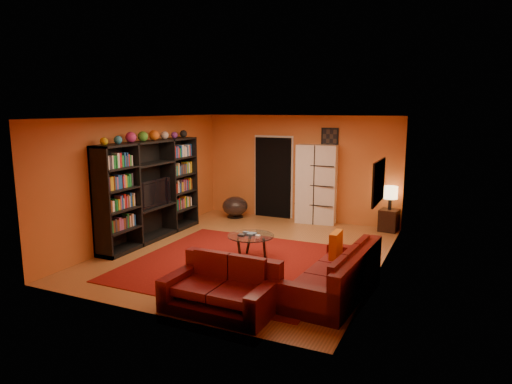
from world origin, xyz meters
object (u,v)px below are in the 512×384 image
at_px(coffee_table, 251,238).
at_px(table_lamp, 390,193).
at_px(storage_cabinet, 316,184).
at_px(bowl_chair, 235,206).
at_px(entertainment_unit, 151,191).
at_px(loveseat, 224,288).
at_px(tv, 151,193).
at_px(side_table, 389,220).
at_px(sofa, 340,277).

xyz_separation_m(coffee_table, table_lamp, (2.05, 3.06, 0.49)).
relative_size(storage_cabinet, bowl_chair, 2.92).
height_order(entertainment_unit, loveseat, entertainment_unit).
relative_size(entertainment_unit, loveseat, 1.95).
bearing_deg(table_lamp, loveseat, -105.94).
distance_m(loveseat, coffee_table, 2.19).
bearing_deg(entertainment_unit, coffee_table, -7.04).
xyz_separation_m(loveseat, coffee_table, (-0.57, 2.11, 0.11)).
bearing_deg(storage_cabinet, bowl_chair, -176.57).
bearing_deg(tv, loveseat, -128.07).
height_order(tv, coffee_table, tv).
relative_size(bowl_chair, side_table, 1.31).
bearing_deg(tv, bowl_chair, -14.87).
bearing_deg(storage_cabinet, sofa, -73.79).
height_order(loveseat, side_table, loveseat).
xyz_separation_m(entertainment_unit, sofa, (4.41, -1.29, -0.76)).
relative_size(coffee_table, table_lamp, 1.62).
xyz_separation_m(loveseat, bowl_chair, (-2.33, 4.89, 0.00)).
relative_size(loveseat, table_lamp, 2.87).
xyz_separation_m(tv, loveseat, (3.00, -2.35, -0.73)).
distance_m(storage_cabinet, table_lamp, 1.75).
distance_m(storage_cabinet, side_table, 1.89).
xyz_separation_m(storage_cabinet, bowl_chair, (-2.05, -0.33, -0.67)).
bearing_deg(sofa, tv, 168.17).
bearing_deg(bowl_chair, tv, -104.87).
bearing_deg(bowl_chair, coffee_table, -57.74).
xyz_separation_m(coffee_table, bowl_chair, (-1.76, 2.78, -0.11)).
bearing_deg(loveseat, coffee_table, 16.33).
distance_m(coffee_table, storage_cabinet, 3.17).
height_order(entertainment_unit, storage_cabinet, entertainment_unit).
distance_m(tv, table_lamp, 5.29).
distance_m(sofa, table_lamp, 4.09).
relative_size(entertainment_unit, sofa, 1.35).
height_order(loveseat, table_lamp, table_lamp).
xyz_separation_m(tv, bowl_chair, (0.67, 2.54, -0.73)).
distance_m(loveseat, table_lamp, 5.41).
relative_size(loveseat, coffee_table, 1.77).
relative_size(entertainment_unit, storage_cabinet, 1.57).
distance_m(tv, side_table, 5.34).
height_order(loveseat, bowl_chair, loveseat).
bearing_deg(side_table, storage_cabinet, 178.36).
distance_m(entertainment_unit, table_lamp, 5.30).
distance_m(entertainment_unit, sofa, 4.66).
bearing_deg(loveseat, sofa, -49.23).
relative_size(side_table, table_lamp, 0.93).
bearing_deg(tv, entertainment_unit, 36.87).
bearing_deg(storage_cabinet, coffee_table, -101.02).
bearing_deg(loveseat, storage_cabinet, 4.23).
bearing_deg(coffee_table, side_table, 56.21).
xyz_separation_m(entertainment_unit, storage_cabinet, (2.77, 2.80, -0.09)).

